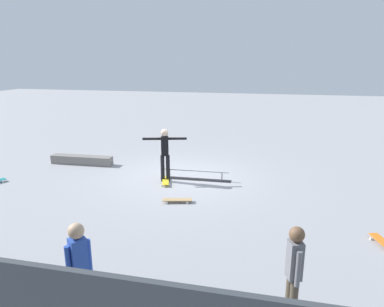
{
  "coord_description": "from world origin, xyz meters",
  "views": [
    {
      "loc": [
        -2.8,
        10.42,
        3.73
      ],
      "look_at": [
        -0.57,
        0.59,
        1.0
      ],
      "focal_mm": 32.41,
      "sensor_mm": 36.0,
      "label": 1
    }
  ],
  "objects_px": {
    "grind_rail": "(195,175)",
    "skater_main": "(165,151)",
    "skate_ledge": "(82,160)",
    "skateboard_main": "(166,181)",
    "loose_skateboard_natural": "(177,200)",
    "loose_skateboard_orange": "(384,243)",
    "bystander_blue_shirt": "(80,270)",
    "bystander_grey_shirt": "(294,272)"
  },
  "relations": [
    {
      "from": "bystander_blue_shirt",
      "to": "loose_skateboard_orange",
      "type": "bearing_deg",
      "value": 163.93
    },
    {
      "from": "grind_rail",
      "to": "bystander_blue_shirt",
      "type": "distance_m",
      "value": 6.61
    },
    {
      "from": "grind_rail",
      "to": "bystander_grey_shirt",
      "type": "xyz_separation_m",
      "value": [
        -2.67,
        5.91,
        0.75
      ]
    },
    {
      "from": "skateboard_main",
      "to": "bystander_blue_shirt",
      "type": "bearing_deg",
      "value": -10.62
    },
    {
      "from": "grind_rail",
      "to": "skater_main",
      "type": "xyz_separation_m",
      "value": [
        0.89,
        0.37,
        0.84
      ]
    },
    {
      "from": "bystander_blue_shirt",
      "to": "skater_main",
      "type": "bearing_deg",
      "value": -134.44
    },
    {
      "from": "skater_main",
      "to": "skate_ledge",
      "type": "bearing_deg",
      "value": 147.78
    },
    {
      "from": "grind_rail",
      "to": "skateboard_main",
      "type": "xyz_separation_m",
      "value": [
        0.84,
        0.53,
        -0.06
      ]
    },
    {
      "from": "loose_skateboard_orange",
      "to": "skateboard_main",
      "type": "bearing_deg",
      "value": 46.91
    },
    {
      "from": "skateboard_main",
      "to": "skater_main",
      "type": "bearing_deg",
      "value": -179.29
    },
    {
      "from": "skater_main",
      "to": "bystander_grey_shirt",
      "type": "relative_size",
      "value": 1.08
    },
    {
      "from": "loose_skateboard_natural",
      "to": "skateboard_main",
      "type": "bearing_deg",
      "value": 104.88
    },
    {
      "from": "skater_main",
      "to": "loose_skateboard_natural",
      "type": "distance_m",
      "value": 1.98
    },
    {
      "from": "skater_main",
      "to": "bystander_blue_shirt",
      "type": "distance_m",
      "value": 6.23
    },
    {
      "from": "grind_rail",
      "to": "bystander_blue_shirt",
      "type": "bearing_deg",
      "value": 86.38
    },
    {
      "from": "grind_rail",
      "to": "skate_ledge",
      "type": "relative_size",
      "value": 1.0
    },
    {
      "from": "skateboard_main",
      "to": "loose_skateboard_orange",
      "type": "bearing_deg",
      "value": 47.95
    },
    {
      "from": "grind_rail",
      "to": "loose_skateboard_orange",
      "type": "distance_m",
      "value": 5.67
    },
    {
      "from": "grind_rail",
      "to": "skate_ledge",
      "type": "bearing_deg",
      "value": -11.04
    },
    {
      "from": "skateboard_main",
      "to": "loose_skateboard_natural",
      "type": "height_order",
      "value": "same"
    },
    {
      "from": "loose_skateboard_natural",
      "to": "loose_skateboard_orange",
      "type": "height_order",
      "value": "same"
    },
    {
      "from": "bystander_grey_shirt",
      "to": "bystander_blue_shirt",
      "type": "distance_m",
      "value": 2.97
    },
    {
      "from": "skate_ledge",
      "to": "skater_main",
      "type": "distance_m",
      "value": 3.82
    },
    {
      "from": "skater_main",
      "to": "skateboard_main",
      "type": "distance_m",
      "value": 0.92
    },
    {
      "from": "bystander_grey_shirt",
      "to": "grind_rail",
      "type": "bearing_deg",
      "value": -172.9
    },
    {
      "from": "skateboard_main",
      "to": "loose_skateboard_orange",
      "type": "distance_m",
      "value": 6.13
    },
    {
      "from": "skater_main",
      "to": "loose_skateboard_orange",
      "type": "bearing_deg",
      "value": -41.65
    },
    {
      "from": "skate_ledge",
      "to": "bystander_blue_shirt",
      "type": "relative_size",
      "value": 1.43
    },
    {
      "from": "skateboard_main",
      "to": "bystander_grey_shirt",
      "type": "relative_size",
      "value": 0.53
    },
    {
      "from": "grind_rail",
      "to": "bystander_blue_shirt",
      "type": "relative_size",
      "value": 1.42
    },
    {
      "from": "skater_main",
      "to": "loose_skateboard_orange",
      "type": "relative_size",
      "value": 2.05
    },
    {
      "from": "loose_skateboard_natural",
      "to": "grind_rail",
      "type": "bearing_deg",
      "value": 73.85
    },
    {
      "from": "loose_skateboard_orange",
      "to": "loose_skateboard_natural",
      "type": "bearing_deg",
      "value": 57.79
    },
    {
      "from": "bystander_blue_shirt",
      "to": "loose_skateboard_natural",
      "type": "height_order",
      "value": "bystander_blue_shirt"
    },
    {
      "from": "grind_rail",
      "to": "loose_skateboard_natural",
      "type": "xyz_separation_m",
      "value": [
        0.09,
        1.93,
        -0.06
      ]
    },
    {
      "from": "bystander_blue_shirt",
      "to": "loose_skateboard_orange",
      "type": "xyz_separation_m",
      "value": [
        -4.91,
        -3.38,
        -0.84
      ]
    },
    {
      "from": "skate_ledge",
      "to": "grind_rail",
      "type": "bearing_deg",
      "value": 170.6
    },
    {
      "from": "skater_main",
      "to": "loose_skateboard_orange",
      "type": "distance_m",
      "value": 6.31
    },
    {
      "from": "skate_ledge",
      "to": "loose_skateboard_orange",
      "type": "xyz_separation_m",
      "value": [
        -9.14,
        3.92,
        -0.08
      ]
    },
    {
      "from": "grind_rail",
      "to": "skate_ledge",
      "type": "distance_m",
      "value": 4.51
    },
    {
      "from": "bystander_grey_shirt",
      "to": "skate_ledge",
      "type": "bearing_deg",
      "value": -150.25
    },
    {
      "from": "skater_main",
      "to": "loose_skateboard_orange",
      "type": "height_order",
      "value": "skater_main"
    }
  ]
}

